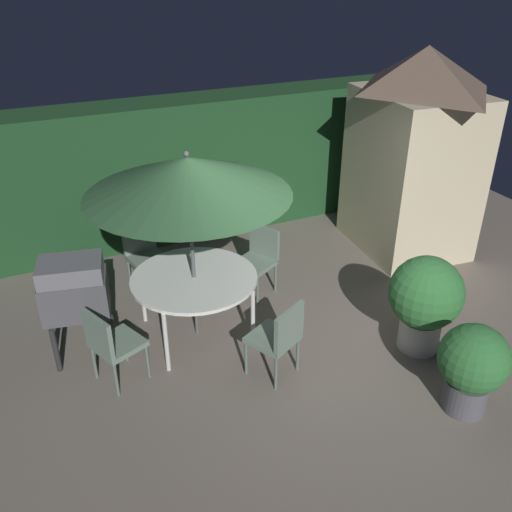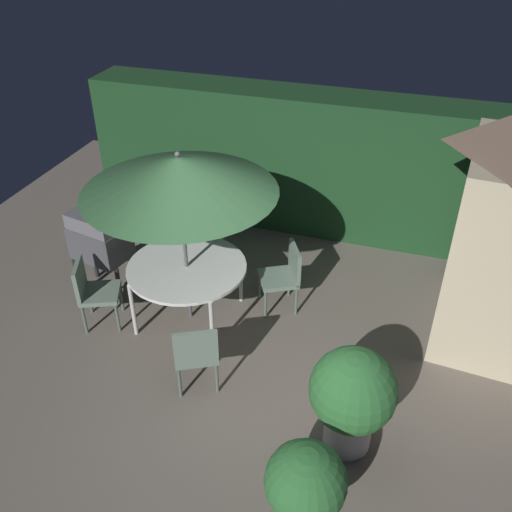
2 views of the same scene
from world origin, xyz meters
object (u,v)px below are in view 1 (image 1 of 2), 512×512
Objects in this scene: patio_umbrella at (188,176)px; potted_plant_by_shed at (472,364)px; garden_shed at (414,151)px; chair_toward_hedge at (279,336)px; chair_toward_house at (259,256)px; bbq_grill at (74,290)px; patio_table at (194,281)px; chair_far_side at (111,342)px; chair_near_shed at (144,252)px; potted_plant_by_grill at (425,298)px.

patio_umbrella is 2.34× the size of potted_plant_by_shed.
garden_shed reaches higher than chair_toward_hedge.
garden_shed is 3.71m from potted_plant_by_shed.
potted_plant_by_shed is at bearing -71.51° from chair_toward_house.
bbq_grill is 1.33× the size of chair_toward_house.
chair_far_side reaches higher than patio_table.
chair_near_shed is 1.54m from chair_toward_house.
patio_umbrella is 3.40m from potted_plant_by_shed.
chair_near_shed is 1.00× the size of chair_toward_hedge.
patio_table is 1.62× the size of chair_far_side.
bbq_grill reaches higher than patio_table.
chair_toward_house is 0.93× the size of potted_plant_by_shed.
chair_near_shed is 1.96m from chair_far_side.
bbq_grill reaches higher than potted_plant_by_grill.
bbq_grill reaches higher than chair_toward_house.
garden_shed is at bearing 15.66° from chair_far_side.
chair_near_shed is at bearing 101.38° from patio_table.
potted_plant_by_grill is at bearing -30.33° from patio_table.
potted_plant_by_grill is (1.69, -0.24, 0.16)m from chair_toward_hedge.
patio_umbrella reaches higher than chair_toward_hedge.
chair_toward_hedge is 1.00× the size of chair_toward_house.
patio_umbrella is (-3.70, -0.88, 0.50)m from garden_shed.
garden_shed reaches higher than potted_plant_by_grill.
chair_near_shed is at bearing 48.00° from bbq_grill.
chair_near_shed is (-0.27, 1.33, -0.22)m from patio_table.
chair_toward_house is (1.35, -0.75, 0.00)m from chair_near_shed.
bbq_grill reaches higher than chair_toward_hedge.
garden_shed is 3.29× the size of chair_near_shed.
chair_near_shed is at bearing 65.67° from chair_far_side.
potted_plant_by_shed is (2.31, -3.62, 0.03)m from chair_near_shed.
bbq_grill is 1.03× the size of potted_plant_by_grill.
chair_near_shed is 1.00× the size of chair_far_side.
chair_far_side and chair_toward_house have the same top height.
chair_near_shed is (1.03, 1.14, -0.33)m from bbq_grill.
bbq_grill is 4.17m from potted_plant_by_shed.
chair_far_side is (-1.07, -0.45, -0.22)m from patio_table.
potted_plant_by_grill is at bearing -30.33° from patio_umbrella.
patio_table is 3.07m from potted_plant_by_shed.
chair_toward_hedge is at bearing -62.63° from patio_table.
garden_shed is 4.11m from chair_near_shed.
patio_umbrella is (-0.00, 0.00, 1.27)m from patio_table.
chair_toward_hedge is (1.85, -1.26, -0.33)m from bbq_grill.
garden_shed is 3.29× the size of chair_toward_hedge.
chair_near_shed is (-0.27, 1.33, -1.49)m from patio_umbrella.
chair_near_shed and chair_toward_hedge have the same top height.
garden_shed is at bearing 62.38° from potted_plant_by_shed.
garden_shed is 1.30× the size of patio_umbrella.
potted_plant_by_shed reaches higher than chair_near_shed.
potted_plant_by_grill reaches higher than potted_plant_by_shed.
patio_table is at bearing 22.94° from chair_far_side.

